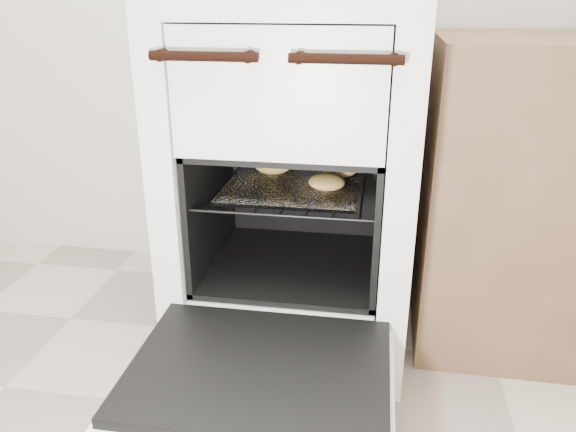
% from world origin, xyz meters
% --- Properties ---
extents(stove, '(0.65, 0.73, 1.00)m').
position_xyz_m(stove, '(0.07, 1.14, 0.49)').
color(stove, silver).
rests_on(stove, ground).
extents(oven_door, '(0.59, 0.46, 0.04)m').
position_xyz_m(oven_door, '(0.07, 0.59, 0.22)').
color(oven_door, black).
rests_on(oven_door, stove).
extents(oven_rack, '(0.47, 0.46, 0.01)m').
position_xyz_m(oven_rack, '(0.07, 1.07, 0.49)').
color(oven_rack, black).
rests_on(oven_rack, stove).
extents(foil_sheet, '(0.37, 0.33, 0.01)m').
position_xyz_m(foil_sheet, '(0.07, 1.04, 0.49)').
color(foil_sheet, white).
rests_on(foil_sheet, oven_rack).
extents(baked_rolls, '(0.33, 0.26, 0.06)m').
position_xyz_m(baked_rolls, '(0.10, 1.12, 0.52)').
color(baked_rolls, tan).
rests_on(baked_rolls, foil_sheet).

